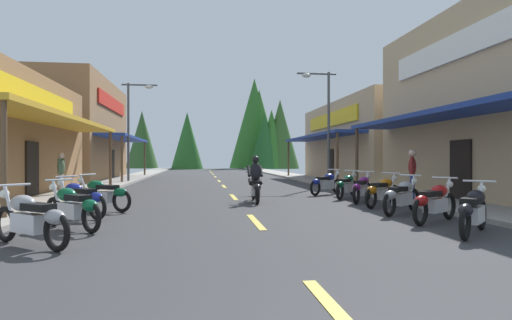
% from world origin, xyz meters
% --- Properties ---
extents(ground, '(10.36, 75.30, 0.10)m').
position_xyz_m(ground, '(0.00, 22.65, -0.05)').
color(ground, '#38383A').
extents(sidewalk_left, '(2.19, 75.30, 0.12)m').
position_xyz_m(sidewalk_left, '(-6.27, 22.65, 0.06)').
color(sidewalk_left, '#9E9991').
rests_on(sidewalk_left, ground).
extents(sidewalk_right, '(2.19, 75.30, 0.12)m').
position_xyz_m(sidewalk_right, '(6.27, 22.65, 0.06)').
color(sidewalk_right, '#9E9991').
rests_on(sidewalk_right, ground).
extents(centerline_dashes, '(0.16, 49.12, 0.01)m').
position_xyz_m(centerline_dashes, '(0.00, 25.91, 0.01)').
color(centerline_dashes, '#E0C64C').
rests_on(centerline_dashes, ground).
extents(storefront_left_far, '(10.24, 11.98, 6.80)m').
position_xyz_m(storefront_left_far, '(-11.56, 28.83, 3.40)').
color(storefront_left_far, olive).
rests_on(storefront_left_far, ground).
extents(storefront_right_far, '(10.14, 13.74, 5.18)m').
position_xyz_m(storefront_right_far, '(11.50, 25.15, 2.60)').
color(storefront_right_far, tan).
rests_on(storefront_right_far, ground).
extents(streetlamp_left, '(2.14, 0.30, 6.08)m').
position_xyz_m(streetlamp_left, '(-5.25, 24.73, 3.98)').
color(streetlamp_left, '#474C51').
rests_on(streetlamp_left, ground).
extents(streetlamp_right, '(2.14, 0.30, 6.10)m').
position_xyz_m(streetlamp_right, '(5.25, 20.05, 3.99)').
color(streetlamp_right, '#474C51').
rests_on(streetlamp_right, ground).
extents(motorcycle_parked_right_0, '(1.61, 1.56, 1.04)m').
position_xyz_m(motorcycle_parked_right_0, '(3.93, 5.73, 0.49)').
color(motorcycle_parked_right_0, black).
rests_on(motorcycle_parked_right_0, ground).
extents(motorcycle_parked_right_1, '(1.81, 1.31, 1.04)m').
position_xyz_m(motorcycle_parked_right_1, '(4.08, 7.31, 0.49)').
color(motorcycle_parked_right_1, black).
rests_on(motorcycle_parked_right_1, ground).
extents(motorcycle_parked_right_2, '(1.72, 1.43, 1.04)m').
position_xyz_m(motorcycle_parked_right_2, '(4.03, 8.82, 0.49)').
color(motorcycle_parked_right_2, black).
rests_on(motorcycle_parked_right_2, ground).
extents(motorcycle_parked_right_3, '(1.73, 1.42, 1.04)m').
position_xyz_m(motorcycle_parked_right_3, '(4.24, 10.44, 0.49)').
color(motorcycle_parked_right_3, black).
rests_on(motorcycle_parked_right_3, ground).
extents(motorcycle_parked_right_4, '(1.35, 1.78, 1.04)m').
position_xyz_m(motorcycle_parked_right_4, '(4.13, 11.81, 0.49)').
color(motorcycle_parked_right_4, black).
rests_on(motorcycle_parked_right_4, ground).
extents(motorcycle_parked_right_5, '(1.43, 1.72, 1.04)m').
position_xyz_m(motorcycle_parked_right_5, '(4.12, 13.24, 0.49)').
color(motorcycle_parked_right_5, black).
rests_on(motorcycle_parked_right_5, ground).
extents(motorcycle_parked_right_6, '(1.77, 1.36, 1.04)m').
position_xyz_m(motorcycle_parked_right_6, '(3.84, 14.88, 0.49)').
color(motorcycle_parked_right_6, black).
rests_on(motorcycle_parked_right_6, ground).
extents(motorcycle_parked_left_0, '(1.72, 1.43, 1.04)m').
position_xyz_m(motorcycle_parked_left_0, '(-4.09, 5.74, 0.49)').
color(motorcycle_parked_left_0, black).
rests_on(motorcycle_parked_left_0, ground).
extents(motorcycle_parked_left_1, '(1.56, 1.60, 1.04)m').
position_xyz_m(motorcycle_parked_left_1, '(-3.91, 7.42, 0.49)').
color(motorcycle_parked_left_1, black).
rests_on(motorcycle_parked_left_1, ground).
extents(motorcycle_parked_left_2, '(1.68, 1.49, 1.04)m').
position_xyz_m(motorcycle_parked_left_2, '(-4.25, 9.20, 0.49)').
color(motorcycle_parked_left_2, black).
rests_on(motorcycle_parked_left_2, ground).
extents(motorcycle_parked_left_3, '(1.87, 1.21, 1.04)m').
position_xyz_m(motorcycle_parked_left_3, '(-4.02, 10.56, 0.49)').
color(motorcycle_parked_left_3, black).
rests_on(motorcycle_parked_left_3, ground).
extents(rider_cruising_lead, '(0.60, 2.14, 1.57)m').
position_xyz_m(rider_cruising_lead, '(0.58, 12.31, 0.66)').
color(rider_cruising_lead, black).
rests_on(rider_cruising_lead, ground).
extents(pedestrian_by_shop, '(0.27, 0.57, 1.72)m').
position_xyz_m(pedestrian_by_shop, '(-6.53, 15.18, 1.00)').
color(pedestrian_by_shop, '#B2A599').
rests_on(pedestrian_by_shop, ground).
extents(pedestrian_browsing, '(0.41, 0.49, 1.78)m').
position_xyz_m(pedestrian_browsing, '(5.79, 11.54, 1.04)').
color(pedestrian_browsing, '#333F8C').
rests_on(pedestrian_browsing, ground).
extents(treeline_backdrop, '(25.81, 11.01, 13.95)m').
position_xyz_m(treeline_backdrop, '(5.94, 61.67, 5.70)').
color(treeline_backdrop, '#2E6523').
rests_on(treeline_backdrop, ground).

